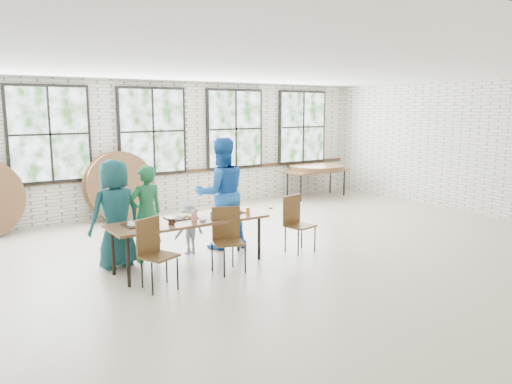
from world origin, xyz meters
TOP-DOWN VIEW (x-y plane):
  - room at (0.00, 4.44)m, footprint 12.00×12.00m
  - dining_table at (-1.19, 0.46)m, footprint 2.42×0.86m
  - chair_near_left at (-2.00, -0.06)m, footprint 0.54×0.53m
  - chair_near_right at (-0.81, -0.01)m, footprint 0.54×0.53m
  - chair_spare at (0.67, 0.19)m, footprint 0.49×0.47m
  - adult_teal at (-2.09, 1.11)m, footprint 0.87×0.63m
  - adult_green at (-1.60, 1.11)m, footprint 0.59×0.42m
  - toddler at (-0.86, 1.11)m, footprint 0.57×0.36m
  - adult_blue at (-0.23, 1.11)m, footprint 1.06×0.91m
  - storage_table at (4.46, 3.88)m, footprint 1.84×0.85m
  - tabletop_clutter at (-1.04, 0.42)m, footprint 1.99×0.66m
  - round_tops_stacked at (4.46, 3.88)m, footprint 1.50×1.50m
  - round_tops_leaning at (-2.22, 4.16)m, footprint 4.14×0.44m

SIDE VIEW (x-z plane):
  - toddler at x=-0.86m, z-range 0.00..0.83m
  - chair_near_left at x=-2.00m, z-range 0.08..1.03m
  - chair_near_right at x=-0.81m, z-range 0.08..1.03m
  - chair_spare at x=0.67m, z-range 0.08..1.03m
  - storage_table at x=4.46m, z-range 0.32..1.06m
  - dining_table at x=-1.19m, z-range 0.32..1.06m
  - round_tops_leaning at x=-2.22m, z-range -0.01..1.48m
  - adult_green at x=-1.60m, z-range 0.00..1.53m
  - tabletop_clutter at x=-1.04m, z-range 0.71..0.82m
  - round_tops_stacked at x=4.46m, z-range 0.74..0.87m
  - adult_teal at x=-2.09m, z-range 0.00..1.65m
  - adult_blue at x=-0.23m, z-range 0.00..1.90m
  - room at x=0.00m, z-range -4.17..7.83m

